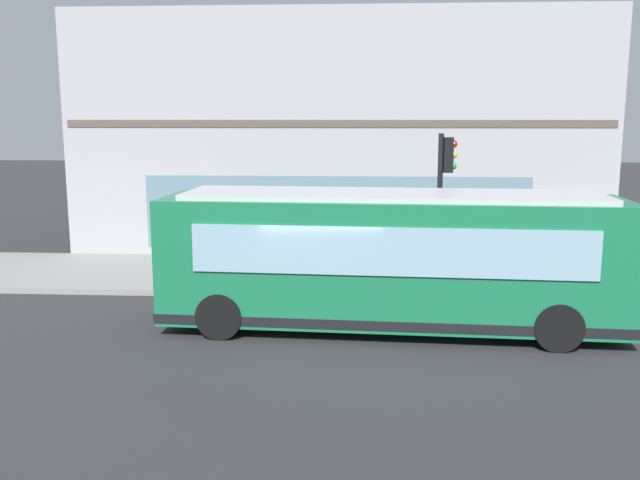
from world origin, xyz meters
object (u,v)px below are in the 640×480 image
at_px(city_bus_nearside, 390,261).
at_px(fire_hydrant, 296,255).
at_px(pedestrian_near_hydrant, 577,242).
at_px(pedestrian_near_building_entrance, 202,238).
at_px(traffic_light_near_corner, 445,182).

bearing_deg(city_bus_nearside, fire_hydrant, 25.01).
bearing_deg(pedestrian_near_hydrant, fire_hydrant, 85.23).
bearing_deg(fire_hydrant, city_bus_nearside, -154.99).
bearing_deg(pedestrian_near_building_entrance, pedestrian_near_hydrant, -89.55).
height_order(traffic_light_near_corner, pedestrian_near_hydrant, traffic_light_near_corner).
xyz_separation_m(fire_hydrant, pedestrian_near_hydrant, (-0.68, -8.19, 0.62)).
xyz_separation_m(city_bus_nearside, pedestrian_near_hydrant, (4.94, -5.57, -0.42)).
distance_m(city_bus_nearside, pedestrian_near_building_entrance, 7.23).
height_order(fire_hydrant, pedestrian_near_hydrant, pedestrian_near_hydrant).
height_order(fire_hydrant, pedestrian_near_building_entrance, pedestrian_near_building_entrance).
bearing_deg(pedestrian_near_hydrant, pedestrian_near_building_entrance, 90.45).
distance_m(city_bus_nearside, fire_hydrant, 6.29).
bearing_deg(pedestrian_near_hydrant, traffic_light_near_corner, 115.32).
height_order(city_bus_nearside, pedestrian_near_building_entrance, city_bus_nearside).
relative_size(pedestrian_near_building_entrance, pedestrian_near_hydrant, 1.01).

